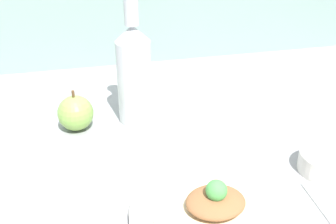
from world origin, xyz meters
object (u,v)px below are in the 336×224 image
(plate, at_px, (215,213))
(apple, at_px, (76,113))
(dipping_bowl, at_px, (327,163))
(plated_food, at_px, (215,204))
(cider_bottle, at_px, (134,71))

(plate, bearing_deg, apple, 120.97)
(dipping_bowl, bearing_deg, plated_food, -163.70)
(dipping_bowl, bearing_deg, cider_bottle, 138.64)
(dipping_bowl, bearing_deg, apple, 149.23)
(plate, xyz_separation_m, dipping_bowl, (0.24, 0.07, 0.01))
(dipping_bowl, bearing_deg, plate, -163.70)
(cider_bottle, distance_m, dipping_bowl, 0.42)
(cider_bottle, bearing_deg, plate, -78.76)
(cider_bottle, height_order, dipping_bowl, cider_bottle)
(plate, xyz_separation_m, plated_food, (-0.00, 0.00, 0.02))
(cider_bottle, bearing_deg, apple, -175.79)
(plate, relative_size, cider_bottle, 0.89)
(plated_food, height_order, apple, apple)
(plate, xyz_separation_m, apple, (-0.20, 0.33, 0.03))
(plate, distance_m, dipping_bowl, 0.25)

